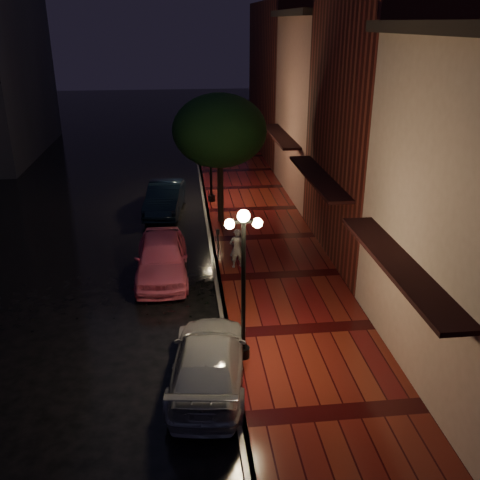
# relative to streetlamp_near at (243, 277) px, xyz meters

# --- Properties ---
(ground) EXTENTS (120.00, 120.00, 0.00)m
(ground) POSITION_rel_streetlamp_near_xyz_m (-0.35, 5.00, -2.60)
(ground) COLOR black
(ground) RESTS_ON ground
(sidewalk) EXTENTS (4.50, 60.00, 0.15)m
(sidewalk) POSITION_rel_streetlamp_near_xyz_m (1.90, 5.00, -2.53)
(sidewalk) COLOR #4A0D0E
(sidewalk) RESTS_ON ground
(curb) EXTENTS (0.25, 60.00, 0.15)m
(curb) POSITION_rel_streetlamp_near_xyz_m (-0.35, 5.00, -2.53)
(curb) COLOR #595451
(curb) RESTS_ON ground
(storefront_mid) EXTENTS (5.00, 8.00, 11.00)m
(storefront_mid) POSITION_rel_streetlamp_near_xyz_m (6.65, 7.00, 2.90)
(storefront_mid) COLOR #511914
(storefront_mid) RESTS_ON ground
(storefront_far) EXTENTS (5.00, 8.00, 9.00)m
(storefront_far) POSITION_rel_streetlamp_near_xyz_m (6.65, 15.00, 1.90)
(storefront_far) COLOR #8C5951
(storefront_far) RESTS_ON ground
(storefront_extra) EXTENTS (5.00, 12.00, 10.00)m
(storefront_extra) POSITION_rel_streetlamp_near_xyz_m (6.65, 25.00, 2.40)
(storefront_extra) COLOR #511914
(storefront_extra) RESTS_ON ground
(streetlamp_near) EXTENTS (0.96, 0.36, 4.31)m
(streetlamp_near) POSITION_rel_streetlamp_near_xyz_m (0.00, 0.00, 0.00)
(streetlamp_near) COLOR black
(streetlamp_near) RESTS_ON sidewalk
(streetlamp_far) EXTENTS (0.96, 0.36, 4.31)m
(streetlamp_far) POSITION_rel_streetlamp_near_xyz_m (0.00, 14.00, 0.00)
(streetlamp_far) COLOR black
(streetlamp_far) RESTS_ON sidewalk
(street_tree) EXTENTS (4.16, 4.16, 5.80)m
(street_tree) POSITION_rel_streetlamp_near_xyz_m (0.26, 10.99, 1.64)
(street_tree) COLOR black
(street_tree) RESTS_ON sidewalk
(pink_car) EXTENTS (1.89, 4.65, 1.58)m
(pink_car) POSITION_rel_streetlamp_near_xyz_m (-2.34, 5.62, -1.81)
(pink_car) COLOR #EE6286
(pink_car) RESTS_ON ground
(navy_car) EXTENTS (2.12, 4.67, 1.49)m
(navy_car) POSITION_rel_streetlamp_near_xyz_m (-2.34, 12.89, -1.86)
(navy_car) COLOR black
(navy_car) RESTS_ON ground
(silver_car) EXTENTS (2.50, 4.89, 1.36)m
(silver_car) POSITION_rel_streetlamp_near_xyz_m (-0.99, -0.85, -1.92)
(silver_car) COLOR #9E9FA5
(silver_car) RESTS_ON ground
(woman_with_umbrella) EXTENTS (0.89, 0.91, 2.15)m
(woman_with_umbrella) POSITION_rel_streetlamp_near_xyz_m (0.45, 5.86, -1.03)
(woman_with_umbrella) COLOR silver
(woman_with_umbrella) RESTS_ON sidewalk
(parking_meter) EXTENTS (0.13, 0.10, 1.26)m
(parking_meter) POSITION_rel_streetlamp_near_xyz_m (-0.20, 6.61, -1.69)
(parking_meter) COLOR black
(parking_meter) RESTS_ON sidewalk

